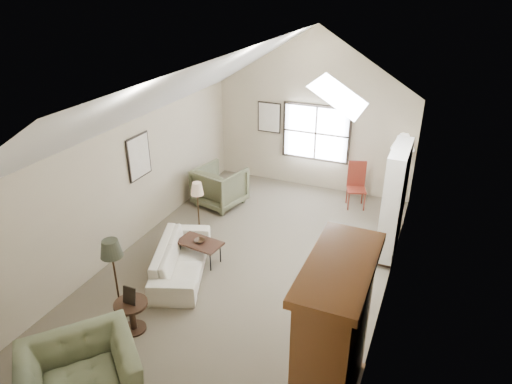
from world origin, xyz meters
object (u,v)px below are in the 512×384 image
at_px(sofa, 181,258).
at_px(armchair_far, 220,186).
at_px(coffee_table, 200,251).
at_px(armoire, 333,341).
at_px(side_chair, 357,186).
at_px(armchair_near, 81,381).
at_px(side_table, 132,316).

xyz_separation_m(sofa, armchair_far, (-0.60, 2.74, 0.17)).
distance_m(sofa, coffee_table, 0.48).
bearing_deg(armoire, side_chair, 98.42).
height_order(armchair_near, side_table, armchair_near).
bearing_deg(side_table, side_chair, 67.15).
bearing_deg(armoire, coffee_table, 144.23).
relative_size(armoire, side_chair, 2.01).
bearing_deg(armchair_far, armchair_near, 112.96).
bearing_deg(armchair_near, side_table, 52.91).
bearing_deg(sofa, armchair_far, -8.58).
distance_m(armoire, side_chair, 5.73).
bearing_deg(side_chair, side_table, -131.60).
height_order(sofa, side_table, sofa).
bearing_deg(coffee_table, armchair_near, -85.85).
bearing_deg(side_table, armchair_near, -78.22).
distance_m(coffee_table, side_table, 2.05).
bearing_deg(armchair_near, armchair_far, 50.91).
height_order(side_table, side_chair, side_chair).
relative_size(sofa, side_chair, 1.89).
bearing_deg(sofa, side_chair, -52.75).
height_order(sofa, armchair_far, armchair_far).
relative_size(sofa, side_table, 3.99).
xyz_separation_m(side_table, side_chair, (2.30, 5.46, 0.29)).
bearing_deg(armchair_near, armoire, -25.81).
xyz_separation_m(armchair_far, coffee_table, (0.74, -2.29, -0.26)).
relative_size(coffee_table, side_table, 1.62).
height_order(armoire, side_table, armoire).
height_order(armchair_far, side_table, armchair_far).
bearing_deg(side_table, armchair_far, 99.13).
relative_size(armchair_far, coffee_table, 1.23).
relative_size(sofa, coffee_table, 2.46).
distance_m(armoire, armchair_far, 5.96).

